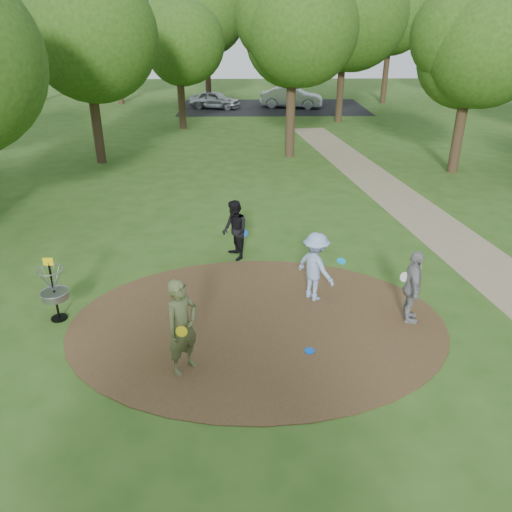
{
  "coord_description": "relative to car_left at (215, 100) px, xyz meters",
  "views": [
    {
      "loc": [
        -0.26,
        -9.43,
        6.18
      ],
      "look_at": [
        0.0,
        1.2,
        1.1
      ],
      "focal_mm": 35.0,
      "sensor_mm": 36.0,
      "label": 1
    }
  ],
  "objects": [
    {
      "name": "ground",
      "position": [
        2.39,
        -29.46,
        -0.64
      ],
      "size": [
        100.0,
        100.0,
        0.0
      ],
      "primitive_type": "plane",
      "color": "#2D5119",
      "rests_on": "ground"
    },
    {
      "name": "dirt_clearing",
      "position": [
        2.39,
        -29.46,
        -0.63
      ],
      "size": [
        8.4,
        8.4,
        0.02
      ],
      "primitive_type": "cylinder",
      "color": "#47301C",
      "rests_on": "ground"
    },
    {
      "name": "footpath",
      "position": [
        8.89,
        -27.46,
        -0.64
      ],
      "size": [
        7.55,
        39.89,
        0.01
      ],
      "primitive_type": "cube",
      "rotation": [
        0.0,
        0.0,
        0.14
      ],
      "color": "#8C7A5B",
      "rests_on": "ground"
    },
    {
      "name": "parking_lot",
      "position": [
        4.39,
        0.54,
        -0.64
      ],
      "size": [
        14.0,
        8.0,
        0.01
      ],
      "primitive_type": "cube",
      "color": "black",
      "rests_on": "ground"
    },
    {
      "name": "player_observer_with_disc",
      "position": [
        0.95,
        -31.03,
        0.33
      ],
      "size": [
        0.82,
        0.84,
        1.95
      ],
      "color": "#545C35",
      "rests_on": "ground"
    },
    {
      "name": "player_throwing_with_disc",
      "position": [
        3.8,
        -28.38,
        0.21
      ],
      "size": [
        1.34,
        1.26,
        1.71
      ],
      "color": "#8BA3D0",
      "rests_on": "ground"
    },
    {
      "name": "player_walking_with_disc",
      "position": [
        1.86,
        -26.07,
        0.21
      ],
      "size": [
        0.89,
        1.0,
        1.7
      ],
      "color": "black",
      "rests_on": "ground"
    },
    {
      "name": "player_waiting_with_disc",
      "position": [
        5.8,
        -29.42,
        0.22
      ],
      "size": [
        0.6,
        1.06,
        1.71
      ],
      "color": "gray",
      "rests_on": "ground"
    },
    {
      "name": "disc_ground_blue",
      "position": [
        3.43,
        -30.55,
        -0.61
      ],
      "size": [
        0.22,
        0.22,
        0.02
      ],
      "primitive_type": "cylinder",
      "color": "blue",
      "rests_on": "dirt_clearing"
    },
    {
      "name": "disc_ground_red",
      "position": [
        0.45,
        -28.2,
        -0.61
      ],
      "size": [
        0.22,
        0.22,
        0.02
      ],
      "primitive_type": "cylinder",
      "color": "red",
      "rests_on": "dirt_clearing"
    },
    {
      "name": "car_left",
      "position": [
        0.0,
        0.0,
        0.0
      ],
      "size": [
        4.04,
        2.53,
        1.28
      ],
      "primitive_type": "imported",
      "rotation": [
        0.0,
        0.0,
        1.28
      ],
      "color": "#B5B7BD",
      "rests_on": "ground"
    },
    {
      "name": "car_right",
      "position": [
        5.79,
        0.22,
        0.12
      ],
      "size": [
        4.86,
        2.48,
        1.53
      ],
      "primitive_type": "imported",
      "rotation": [
        0.0,
        0.0,
        1.38
      ],
      "color": "#96999D",
      "rests_on": "ground"
    },
    {
      "name": "disc_golf_basket",
      "position": [
        -2.11,
        -29.16,
        0.23
      ],
      "size": [
        0.63,
        0.63,
        1.54
      ],
      "color": "black",
      "rests_on": "ground"
    },
    {
      "name": "tree_ring",
      "position": [
        3.72,
        -19.14,
        4.53
      ],
      "size": [
        37.19,
        45.62,
        9.47
      ],
      "color": "#332316",
      "rests_on": "ground"
    }
  ]
}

